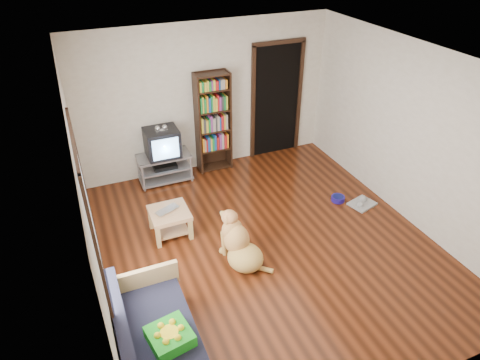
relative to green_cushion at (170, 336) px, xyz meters
name	(u,v)px	position (x,y,z in m)	size (l,w,h in m)	color
ground	(267,244)	(1.75, 1.39, -0.49)	(5.00, 5.00, 0.00)	#5D250F
ceiling	(275,64)	(1.75, 1.39, 2.11)	(5.00, 5.00, 0.00)	white
wall_back	(207,98)	(1.75, 3.89, 0.81)	(4.50, 4.50, 0.00)	silver
wall_front	(407,307)	(1.75, -1.11, 0.81)	(4.50, 4.50, 0.00)	silver
wall_left	(86,205)	(-0.50, 1.39, 0.81)	(5.00, 5.00, 0.00)	silver
wall_right	(411,135)	(4.00, 1.39, 0.81)	(5.00, 5.00, 0.00)	silver
green_cushion	(170,336)	(0.00, 0.00, 0.00)	(0.40, 0.40, 0.13)	green
laptop	(169,212)	(0.55, 2.12, -0.07)	(0.35, 0.23, 0.03)	silver
dog_bowl	(338,199)	(3.30, 1.92, -0.45)	(0.22, 0.22, 0.08)	navy
grey_rag	(362,204)	(3.60, 1.67, -0.47)	(0.40, 0.32, 0.03)	#A3A3A3
window	(90,215)	(-0.48, 0.89, 1.01)	(0.03, 1.46, 1.70)	white
doorway	(276,98)	(3.10, 3.87, 0.63)	(1.03, 0.05, 2.19)	black
tv_stand	(165,167)	(0.85, 3.64, -0.22)	(0.90, 0.45, 0.50)	#99999E
crt_tv	(162,142)	(0.85, 3.66, 0.26)	(0.55, 0.52, 0.58)	black
bookshelf	(213,117)	(1.80, 3.73, 0.51)	(0.60, 0.30, 1.80)	black
sofa	(160,355)	(-0.12, 0.01, -0.23)	(0.80, 1.80, 0.80)	tan
coffee_table	(170,218)	(0.55, 2.15, -0.21)	(0.55, 0.55, 0.40)	tan
dog	(239,245)	(1.25, 1.22, -0.21)	(0.60, 0.83, 0.75)	tan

